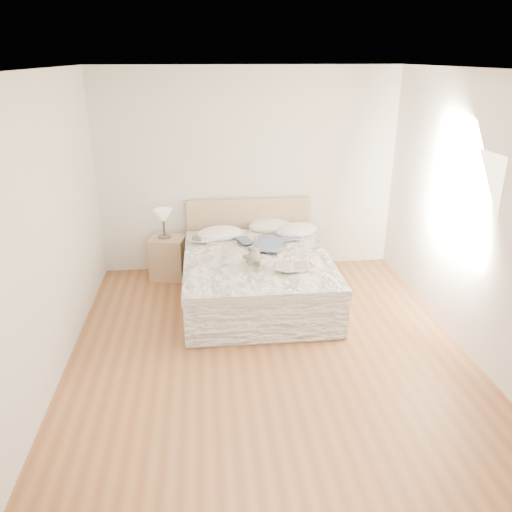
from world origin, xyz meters
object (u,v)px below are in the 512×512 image
(table_lamp, at_px, (163,217))
(photo_book, at_px, (203,239))
(teddy_bear, at_px, (253,263))
(nightstand, at_px, (168,257))
(childrens_book, at_px, (292,267))
(bed, at_px, (256,275))

(table_lamp, height_order, photo_book, table_lamp)
(teddy_bear, bearing_deg, nightstand, 134.74)
(table_lamp, distance_m, teddy_bear, 1.62)
(table_lamp, relative_size, teddy_bear, 1.28)
(photo_book, xyz_separation_m, childrens_book, (0.98, -0.99, 0.00))
(table_lamp, height_order, teddy_bear, table_lamp)
(nightstand, relative_size, photo_book, 1.79)
(bed, distance_m, childrens_book, 0.71)
(table_lamp, height_order, childrens_book, table_lamp)
(photo_book, height_order, teddy_bear, teddy_bear)
(nightstand, xyz_separation_m, teddy_bear, (1.04, -1.18, 0.37))
(nightstand, xyz_separation_m, table_lamp, (-0.03, 0.03, 0.55))
(nightstand, bearing_deg, teddy_bear, -48.74)
(table_lamp, bearing_deg, photo_book, -33.33)
(childrens_book, bearing_deg, table_lamp, 146.46)
(nightstand, bearing_deg, table_lamp, 138.16)
(table_lamp, xyz_separation_m, childrens_book, (1.48, -1.32, -0.20))
(childrens_book, bearing_deg, teddy_bear, 172.87)
(nightstand, bearing_deg, bed, -34.71)
(bed, xyz_separation_m, teddy_bear, (-0.08, -0.41, 0.34))
(nightstand, distance_m, photo_book, 0.66)
(table_lamp, relative_size, photo_book, 1.22)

